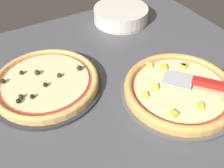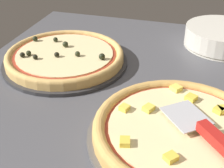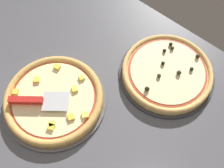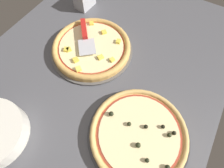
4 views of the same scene
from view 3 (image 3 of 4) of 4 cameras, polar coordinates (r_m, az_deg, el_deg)
name	(u,v)px [view 3 (image 3 of 4)]	position (r cm, az deg, el deg)	size (l,w,h in cm)	color
ground_plane	(76,92)	(99.07, -7.88, -1.75)	(126.72, 102.17, 3.60)	#4C4C51
pizza_pan_front	(55,101)	(96.28, -12.35, -3.59)	(37.20, 37.20, 1.00)	#565451
pizza_front	(54,98)	(94.49, -12.58, -3.08)	(34.97, 34.97, 3.31)	tan
pizza_pan_back	(166,74)	(101.24, 11.72, 2.07)	(35.88, 35.88, 1.00)	#2D2D30
pizza_back	(167,72)	(99.54, 11.94, 2.67)	(33.73, 33.73, 4.11)	#DBAD60
serving_spatula	(33,101)	(93.00, -16.86, -3.48)	(18.68, 16.74, 2.00)	#B7B7BC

